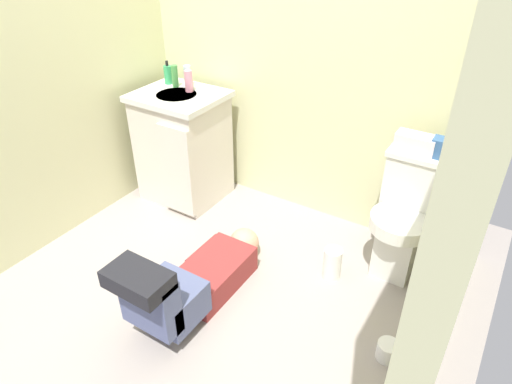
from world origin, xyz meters
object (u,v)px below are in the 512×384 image
object	(u,v)px
bottle_clear	(188,76)
toilet_paper_roll	(388,351)
vanity_cabinet	(183,146)
bottle_pink	(189,81)
faucet	(191,81)
tissue_box	(416,143)
bottle_green	(175,76)
toilet	(405,216)
person_plumber	(192,281)
soap_dispenser	(168,74)
paper_towel_roll	(332,263)
toiletry_bag	(444,149)

from	to	relation	value
bottle_clear	toilet_paper_roll	distance (m)	2.20
vanity_cabinet	bottle_pink	distance (m)	0.48
faucet	tissue_box	world-z (taller)	faucet
bottle_green	bottle_clear	bearing A→B (deg)	42.22
tissue_box	bottle_green	bearing A→B (deg)	-178.44
toilet	tissue_box	world-z (taller)	tissue_box
tissue_box	toilet_paper_roll	bearing A→B (deg)	-74.32
toilet	bottle_pink	bearing A→B (deg)	179.29
person_plumber	bottle_pink	xyz separation A→B (m)	(-0.74, 0.96, 0.72)
bottle_green	soap_dispenser	bearing A→B (deg)	164.56
bottle_green	bottle_clear	size ratio (longest dim) A/B	1.05
paper_towel_roll	tissue_box	bearing A→B (deg)	58.12
vanity_cabinet	bottle_pink	xyz separation A→B (m)	(0.04, 0.08, 0.48)
toilet	vanity_cabinet	xyz separation A→B (m)	(-1.64, -0.06, 0.05)
person_plumber	bottle_green	world-z (taller)	bottle_green
person_plumber	bottle_pink	size ratio (longest dim) A/B	7.20
toilet	paper_towel_roll	world-z (taller)	toilet
toiletry_bag	bottle_clear	bearing A→B (deg)	179.57
person_plumber	toiletry_bag	world-z (taller)	toiletry_bag
tissue_box	soap_dispenser	bearing A→B (deg)	-179.29
vanity_cabinet	bottle_clear	bearing A→B (deg)	104.18
vanity_cabinet	bottle_pink	world-z (taller)	bottle_pink
person_plumber	vanity_cabinet	bearing A→B (deg)	131.18
bottle_pink	paper_towel_roll	distance (m)	1.56
toiletry_bag	paper_towel_roll	world-z (taller)	toiletry_bag
tissue_box	toilet_paper_roll	distance (m)	1.13
tissue_box	bottle_pink	xyz separation A→B (m)	(-1.56, -0.07, 0.09)
vanity_cabinet	toiletry_bag	distance (m)	1.79
toilet	tissue_box	distance (m)	0.44
bottle_pink	toilet_paper_roll	xyz separation A→B (m)	(1.78, -0.74, -0.84)
soap_dispenser	bottle_clear	distance (m)	0.16
faucet	toilet_paper_roll	world-z (taller)	faucet
paper_towel_roll	soap_dispenser	bearing A→B (deg)	165.81
bottle_pink	toilet_paper_roll	size ratio (longest dim) A/B	1.34
bottle_clear	toilet_paper_roll	bearing A→B (deg)	-23.81
tissue_box	toiletry_bag	distance (m)	0.15
paper_towel_roll	vanity_cabinet	bearing A→B (deg)	168.95
soap_dispenser	bottle_green	xyz separation A→B (m)	(0.09, -0.02, 0.01)
tissue_box	bottle_pink	bearing A→B (deg)	-177.40
toilet	paper_towel_roll	distance (m)	0.51
vanity_cabinet	paper_towel_roll	world-z (taller)	vanity_cabinet
bottle_green	toilet_paper_roll	xyz separation A→B (m)	(1.93, -0.76, -0.85)
toilet	bottle_pink	distance (m)	1.69
bottle_pink	toiletry_bag	bearing A→B (deg)	2.37
person_plumber	bottle_pink	world-z (taller)	bottle_pink
vanity_cabinet	person_plumber	distance (m)	1.20
bottle_pink	paper_towel_roll	size ratio (longest dim) A/B	0.73
soap_dispenser	toilet_paper_roll	xyz separation A→B (m)	(2.02, -0.79, -0.84)
soap_dispenser	paper_towel_roll	world-z (taller)	soap_dispenser
tissue_box	toiletry_bag	size ratio (longest dim) A/B	1.77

